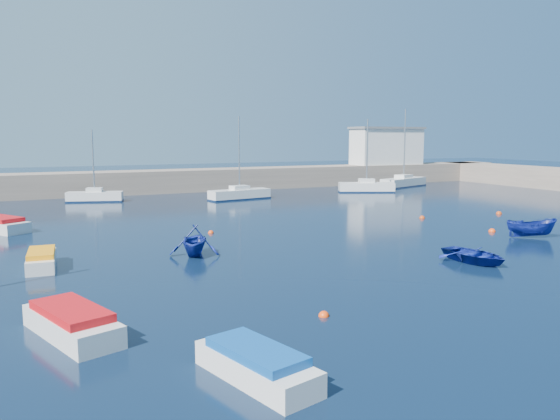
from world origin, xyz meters
name	(u,v)px	position (x,y,z in m)	size (l,w,h in m)	color
ground	(445,285)	(0.00, 0.00, 0.00)	(220.00, 220.00, 0.00)	black
back_wall	(180,181)	(0.00, 46.00, 1.30)	(96.00, 4.50, 2.60)	gray
right_arm	(538,177)	(44.00, 32.00, 1.30)	(4.50, 32.00, 2.60)	gray
harbor_office	(386,147)	(30.00, 46.00, 5.10)	(10.00, 4.00, 5.00)	silver
sailboat_5	(95,196)	(-10.51, 39.41, 0.57)	(5.64, 3.05, 7.27)	silver
sailboat_6	(240,194)	(3.55, 35.19, 0.58)	(6.83, 2.92, 8.65)	silver
sailboat_7	(366,187)	(19.92, 35.89, 0.63)	(6.67, 4.33, 8.60)	silver
sailboat_8	(403,182)	(28.33, 39.75, 0.63)	(8.05, 4.76, 10.08)	silver
motorboat_0	(72,322)	(-15.58, 0.38, 0.48)	(2.97, 4.80, 1.01)	silver
motorboat_1	(42,260)	(-16.22, 11.15, 0.43)	(1.56, 3.79, 0.91)	silver
motorboat_3	(256,364)	(-11.28, -5.22, 0.44)	(2.42, 4.25, 0.94)	silver
dinghy_center	(474,255)	(4.48, 2.85, 0.39)	(2.66, 3.73, 0.77)	navy
dinghy_left	(195,240)	(-8.38, 10.74, 0.85)	(2.78, 3.22, 1.69)	navy
dinghy_right	(531,228)	(13.13, 6.68, 0.62)	(1.22, 3.23, 1.25)	navy
buoy_0	(324,316)	(-7.00, -1.38, 0.00)	(0.41, 0.41, 0.41)	#FF420D
buoy_1	(422,218)	(12.17, 16.37, 0.00)	(0.46, 0.46, 0.46)	#BC390E
buoy_2	(492,232)	(12.49, 9.34, 0.00)	(0.48, 0.48, 0.48)	#FF420D
buoy_3	(211,233)	(-5.41, 17.09, 0.00)	(0.40, 0.40, 0.40)	#FF420D
buoy_4	(499,214)	(19.76, 15.58, 0.00)	(0.49, 0.49, 0.49)	#BC390E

